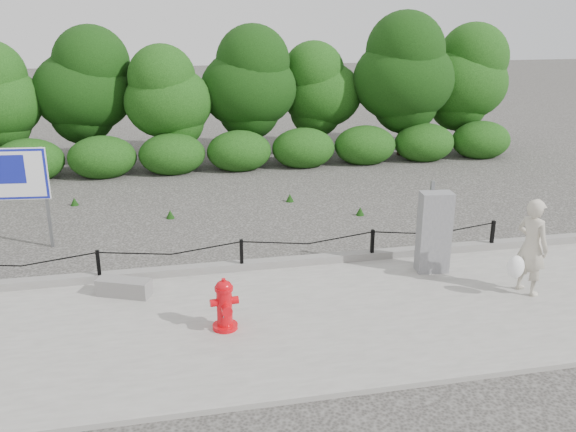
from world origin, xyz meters
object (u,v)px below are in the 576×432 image
(fire_hydrant, at_px, (225,305))
(advertising_sign, at_px, (14,179))
(concrete_block, at_px, (124,287))
(utility_cabinet, at_px, (434,232))
(pedestrian, at_px, (531,248))

(fire_hydrant, distance_m, advertising_sign, 5.71)
(concrete_block, distance_m, advertising_sign, 3.73)
(fire_hydrant, relative_size, advertising_sign, 0.39)
(fire_hydrant, xyz_separation_m, utility_cabinet, (3.93, 1.37, 0.36))
(concrete_block, relative_size, advertising_sign, 0.43)
(utility_cabinet, bearing_deg, advertising_sign, 165.35)
(pedestrian, relative_size, concrete_block, 1.84)
(utility_cabinet, bearing_deg, pedestrian, -38.73)
(fire_hydrant, bearing_deg, concrete_block, 131.21)
(pedestrian, height_order, advertising_sign, advertising_sign)
(utility_cabinet, bearing_deg, fire_hydrant, -154.29)
(advertising_sign, bearing_deg, utility_cabinet, -14.85)
(pedestrian, bearing_deg, fire_hydrant, 73.21)
(concrete_block, height_order, utility_cabinet, utility_cabinet)
(fire_hydrant, xyz_separation_m, advertising_sign, (-3.63, 4.29, 1.00))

